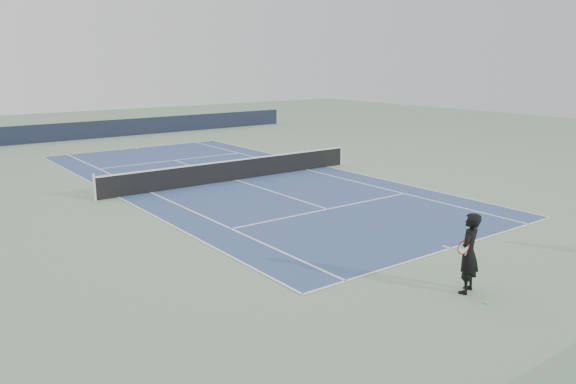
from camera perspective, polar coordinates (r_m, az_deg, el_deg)
ground at (r=25.67m, az=-5.31°, el=1.20°), size 80.00×80.00×0.00m
court_surface at (r=25.67m, az=-5.31°, el=1.21°), size 10.97×23.77×0.01m
tennis_net at (r=25.57m, az=-5.33°, el=2.30°), size 12.90×0.10×1.07m
windscreen_far at (r=41.71m, az=-18.37°, el=6.07°), size 30.00×0.25×1.20m
tennis_player at (r=13.77m, az=17.86°, el=-5.93°), size 0.89×0.75×1.93m
tennis_ball at (r=13.58m, az=19.47°, el=-10.56°), size 0.06×0.06×0.06m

